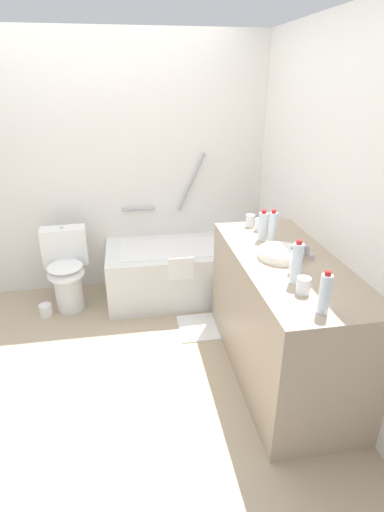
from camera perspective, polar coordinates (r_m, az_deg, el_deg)
ground_plane at (r=3.07m, az=-12.36°, el=-15.33°), size 4.10×4.10×0.00m
wall_back_tiled at (r=3.80m, az=-13.33°, el=12.13°), size 3.50×0.10×2.33m
wall_right_mirror at (r=2.84m, az=19.63°, el=7.29°), size 0.10×2.98×2.33m
bathtub at (r=3.74m, az=-1.01°, el=-1.96°), size 1.46×0.70×1.31m
toilet at (r=3.69m, az=-17.88°, el=-1.76°), size 0.41×0.51×0.74m
vanity_counter at (r=2.79m, az=12.98°, el=-8.68°), size 0.64×1.50×0.88m
sink_basin at (r=2.59m, az=12.84°, el=0.34°), size 0.29×0.29×0.06m
sink_faucet at (r=2.65m, az=16.25°, el=0.70°), size 0.13×0.15×0.07m
water_bottle_0 at (r=2.25m, az=15.05°, el=-1.01°), size 0.06×0.06×0.26m
water_bottle_1 at (r=2.01m, az=18.83°, el=-5.23°), size 0.06×0.06×0.23m
water_bottle_2 at (r=2.78m, az=11.68°, el=4.07°), size 0.06×0.06×0.25m
water_bottle_3 at (r=2.82m, az=10.32°, el=4.32°), size 0.06×0.06×0.22m
drinking_glass_0 at (r=2.18m, az=15.96°, el=-4.19°), size 0.08×0.08×0.09m
drinking_glass_1 at (r=2.38m, az=14.80°, el=-1.56°), size 0.07×0.07×0.09m
drinking_glass_2 at (r=3.09m, az=8.51°, el=5.13°), size 0.07×0.07×0.10m
drinking_glass_3 at (r=3.03m, az=9.76°, el=4.57°), size 0.07×0.07×0.09m
bath_mat at (r=3.40m, az=3.30°, el=-10.14°), size 0.61×0.39×0.01m
toilet_paper_roll at (r=3.75m, az=-20.57°, el=-7.41°), size 0.11×0.11×0.11m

